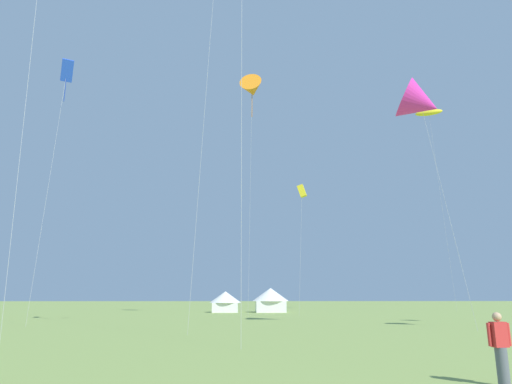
# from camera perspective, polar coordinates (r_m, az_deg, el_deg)

# --- Properties ---
(kite_orange_delta) EXTENTS (3.28, 3.60, 28.85)m
(kite_orange_delta) POSITION_cam_1_polar(r_m,az_deg,el_deg) (56.92, -0.51, 13.00)
(kite_orange_delta) COLOR orange
(kite_orange_delta) RESTS_ON ground
(kite_black_diamond) EXTENTS (1.31, 1.47, 23.93)m
(kite_black_diamond) POSITION_cam_1_polar(r_m,az_deg,el_deg) (33.72, -5.47, 23.05)
(kite_black_diamond) COLOR black
(kite_black_diamond) RESTS_ON ground
(kite_magenta_delta) EXTENTS (4.20, 3.82, 18.00)m
(kite_magenta_delta) POSITION_cam_1_polar(r_m,az_deg,el_deg) (36.00, 20.17, 10.57)
(kite_magenta_delta) COLOR #E02DA3
(kite_magenta_delta) RESTS_ON ground
(kite_yellow_parafoil) EXTENTS (4.25, 3.02, 30.38)m
(kite_yellow_parafoil) POSITION_cam_1_polar(r_m,az_deg,el_deg) (74.77, 21.10, 9.38)
(kite_yellow_parafoil) COLOR yellow
(kite_yellow_parafoil) RESTS_ON ground
(kite_blue_box) EXTENTS (1.57, 2.95, 22.34)m
(kite_blue_box) POSITION_cam_1_polar(r_m,az_deg,el_deg) (43.69, -22.89, 13.99)
(kite_blue_box) COLOR blue
(kite_blue_box) RESTS_ON ground
(kite_yellow_box) EXTENTS (1.54, 2.16, 15.56)m
(kite_yellow_box) POSITION_cam_1_polar(r_m,az_deg,el_deg) (55.46, 5.85, 0.09)
(kite_yellow_box) COLOR yellow
(kite_yellow_box) RESTS_ON ground
(person_spectator) EXTENTS (0.57, 0.28, 1.73)m
(person_spectator) POSITION_cam_1_polar(r_m,az_deg,el_deg) (13.06, 28.65, -17.16)
(person_spectator) COLOR #565B66
(person_spectator) RESTS_ON ground
(festival_tent_center) EXTENTS (4.25, 4.25, 2.77)m
(festival_tent_center) POSITION_cam_1_polar(r_m,az_deg,el_deg) (62.59, -3.92, -13.61)
(festival_tent_center) COLOR white
(festival_tent_center) RESTS_ON ground
(festival_tent_right) EXTENTS (4.95, 4.95, 3.22)m
(festival_tent_right) POSITION_cam_1_polar(r_m,az_deg,el_deg) (62.67, 1.86, -13.41)
(festival_tent_right) COLOR white
(festival_tent_right) RESTS_ON ground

